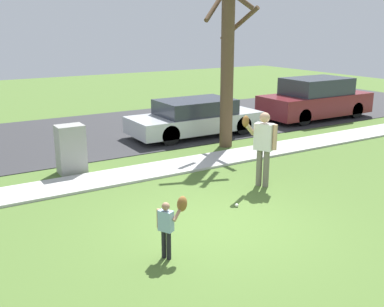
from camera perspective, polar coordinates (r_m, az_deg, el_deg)
The scene contains 10 objects.
ground_plane at distance 11.74m, azimuth -6.51°, elevation -2.70°, with size 48.00×48.00×0.00m, color #4C6B2D.
sidewalk_strip at distance 11.82m, azimuth -6.72°, elevation -2.43°, with size 36.00×1.20×0.06m, color #B2B2AD.
road_surface at distance 16.35m, azimuth -14.07°, elevation 2.22°, with size 36.00×6.80×0.02m, color #2D2D30.
person_adult at distance 10.70m, azimuth 8.74°, elevation 1.44°, with size 0.88×0.56×1.77m.
person_child at distance 7.46m, azimuth -2.67°, elevation -8.17°, with size 0.54×0.31×1.02m.
baseball at distance 9.72m, azimuth 5.57°, elevation -6.41°, with size 0.07×0.07×0.07m, color white.
utility_cabinet at distance 12.12m, azimuth -14.81°, elevation 0.53°, with size 0.68×0.52×1.25m, color gray.
street_tree_near at distance 14.05m, azimuth 4.47°, elevation 12.96°, with size 1.85×1.89×5.72m.
parked_sedan_silver at distance 15.77m, azimuth 0.40°, elevation 4.48°, with size 4.60×1.80×1.23m.
parked_suv_maroon at distance 19.33m, azimuth 15.09°, elevation 6.53°, with size 4.70×1.90×1.63m.
Camera 1 is at (-4.60, -6.66, 3.68)m, focal length 42.96 mm.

